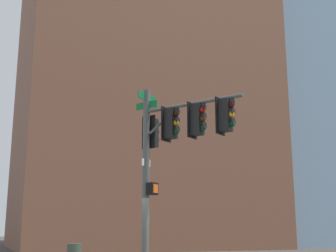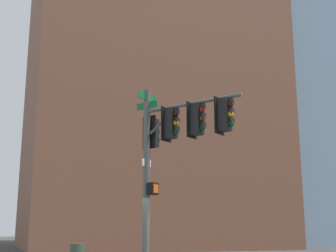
% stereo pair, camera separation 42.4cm
% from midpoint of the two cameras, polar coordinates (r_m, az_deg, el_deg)
% --- Properties ---
extents(signal_pole_assembly, '(2.51, 3.49, 6.26)m').
position_cam_midpoint_polar(signal_pole_assembly, '(15.36, 1.20, -1.97)').
color(signal_pole_assembly, '#4C514C').
rests_on(signal_pole_assembly, ground_plane).
extents(building_brick_nearside, '(20.21, 19.62, 46.58)m').
position_cam_midpoint_polar(building_brick_nearside, '(47.28, -2.78, 14.88)').
color(building_brick_nearside, brown).
rests_on(building_brick_nearside, ground_plane).
extents(building_brick_midblock, '(21.22, 19.56, 49.53)m').
position_cam_midpoint_polar(building_brick_midblock, '(54.59, -1.76, 12.64)').
color(building_brick_midblock, brown).
rests_on(building_brick_midblock, ground_plane).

